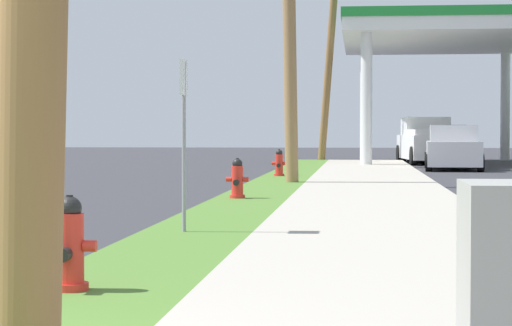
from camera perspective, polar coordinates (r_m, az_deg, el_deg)
name	(u,v)px	position (r m, az deg, el deg)	size (l,w,h in m)	color
fire_hydrant_nearest	(70,249)	(7.93, -10.57, -4.83)	(0.42, 0.38, 0.74)	red
fire_hydrant_second	(237,181)	(18.55, -1.07, -1.01)	(0.42, 0.38, 0.74)	red
fire_hydrant_third	(279,164)	(27.84, 1.32, -0.07)	(0.42, 0.37, 0.74)	red
utility_pole_background	(329,63)	(43.72, 4.18, 5.68)	(1.31, 1.83, 8.22)	olive
utility_cabinet	(504,285)	(5.34, 13.97, -6.75)	(0.48, 0.77, 0.98)	slate
street_sign_post	(184,109)	(12.34, -4.14, 3.09)	(0.05, 0.36, 2.12)	gray
car_silver_by_near_pump	(453,150)	(35.99, 11.16, 0.76)	(2.16, 4.60, 1.57)	#BCBCC1
car_navy_by_far_pump	(424,145)	(46.43, 9.54, 1.00)	(2.23, 4.62, 1.57)	navy
truck_white_at_forecourt	(428,142)	(42.65, 9.79, 1.18)	(2.55, 5.55, 1.97)	white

